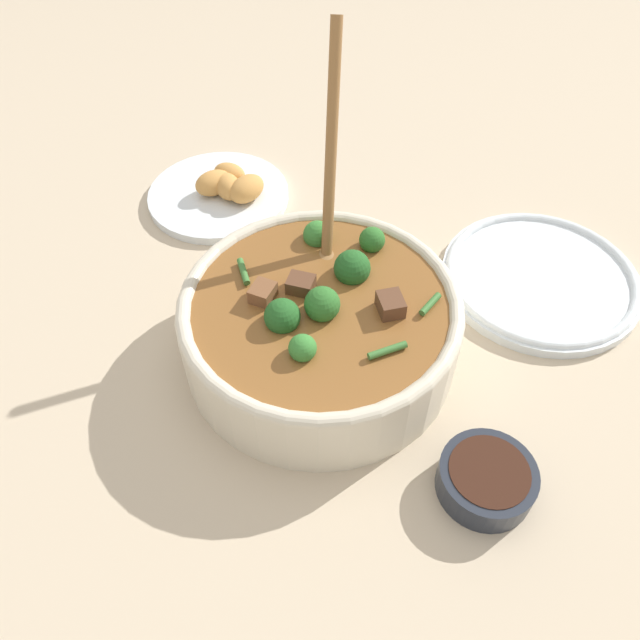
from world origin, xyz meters
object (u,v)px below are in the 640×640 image
Objects in this scene: condiment_bowl at (487,478)px; empty_plate at (541,277)px; stew_bowl at (320,323)px; food_plate at (222,192)px.

condiment_bowl reaches higher than empty_plate.
stew_bowl is 3.44× the size of condiment_bowl.
stew_bowl is at bearing -147.23° from condiment_bowl.
stew_bowl is 0.22m from condiment_bowl.
food_plate is (-0.48, -0.20, -0.00)m from condiment_bowl.
empty_plate is 1.22× the size of food_plate.
food_plate is at bearing -164.10° from stew_bowl.
empty_plate is (-0.06, 0.28, -0.04)m from stew_bowl.
empty_plate is 0.43m from food_plate.
food_plate is (-0.23, -0.36, 0.00)m from empty_plate.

